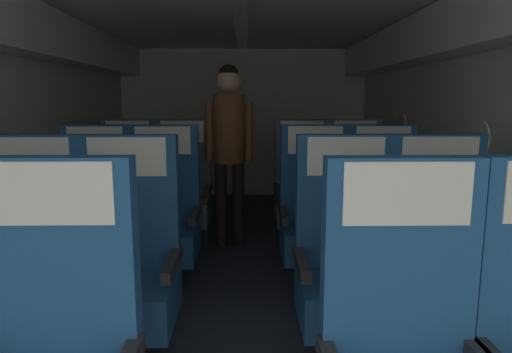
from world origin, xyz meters
name	(u,v)px	position (x,y,z in m)	size (l,w,h in m)	color
ground	(240,287)	(0.00, 3.24, -0.01)	(3.65, 6.87, 0.02)	#2D3342
fuselage_shell	(240,77)	(0.00, 3.50, 1.51)	(3.53, 6.52, 2.10)	silver
seat_b_left_window	(32,269)	(-1.06, 2.34, 0.48)	(0.53, 0.48, 1.16)	#38383D
seat_b_left_aisle	(128,269)	(-0.56, 2.33, 0.48)	(0.53, 0.48, 1.16)	#38383D
seat_b_right_aisle	(439,267)	(1.06, 2.34, 0.48)	(0.53, 0.48, 1.16)	#38383D
seat_b_right_window	(346,268)	(0.56, 2.33, 0.48)	(0.53, 0.48, 1.16)	#38383D
seat_c_left_window	(96,220)	(-1.05, 3.30, 0.48)	(0.53, 0.48, 1.16)	#38383D
seat_c_left_aisle	(163,220)	(-0.56, 3.29, 0.48)	(0.53, 0.48, 1.16)	#38383D
seat_c_right_aisle	(383,219)	(1.05, 3.30, 0.48)	(0.53, 0.48, 1.16)	#38383D
seat_c_right_window	(315,219)	(0.55, 3.30, 0.48)	(0.53, 0.48, 1.16)	#38383D
seat_d_left_window	(128,194)	(-1.06, 4.22, 0.48)	(0.53, 0.48, 1.16)	#38383D
seat_d_left_aisle	(183,194)	(-0.55, 4.23, 0.48)	(0.53, 0.48, 1.16)	#38383D
seat_d_right_aisle	(355,193)	(1.06, 4.25, 0.48)	(0.53, 0.48, 1.16)	#38383D
seat_d_right_window	(302,193)	(0.56, 4.23, 0.48)	(0.53, 0.48, 1.16)	#38383D
flight_attendant	(229,136)	(-0.11, 4.20, 1.03)	(0.43, 0.28, 1.66)	black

